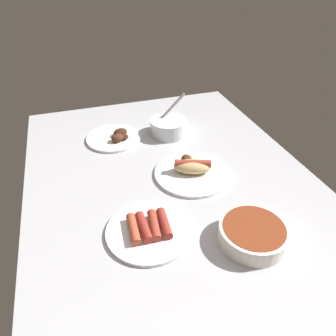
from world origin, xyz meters
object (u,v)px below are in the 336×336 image
plate_hotdog_assembled (192,170)px  plate_grilled_meat (115,137)px  bowl_chili (253,233)px  plate_sausages (149,229)px  bowl_coleslaw (169,126)px

plate_hotdog_assembled → plate_grilled_meat: 35.68cm
bowl_chili → plate_sausages: (10.71, 24.03, -1.63)cm
bowl_chili → plate_grilled_meat: bearing=21.6°
plate_grilled_meat → bowl_chili: bearing=-158.4°
plate_grilled_meat → plate_sausages: plate_grilled_meat is taller
plate_grilled_meat → bowl_chili: 65.18cm
plate_hotdog_assembled → bowl_chili: 31.22cm
bowl_coleslaw → plate_sausages: bearing=156.6°
bowl_coleslaw → plate_grilled_meat: (2.02, 20.72, -2.42)cm
plate_sausages → bowl_coleslaw: bearing=-23.4°
plate_sausages → bowl_chili: bearing=-114.0°
bowl_chili → plate_sausages: size_ratio=0.76×
plate_sausages → plate_hotdog_assembled: bearing=-44.5°
bowl_coleslaw → plate_sausages: (-47.83, 20.73, -2.31)cm
bowl_chili → plate_sausages: bowl_chili is taller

